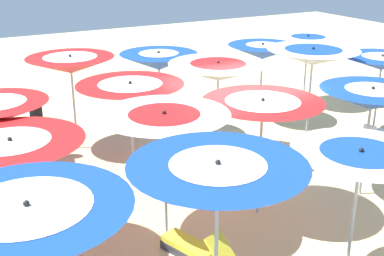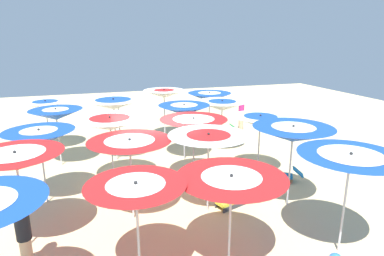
# 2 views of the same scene
# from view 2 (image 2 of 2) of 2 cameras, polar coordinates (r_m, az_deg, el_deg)

# --- Properties ---
(ground) EXTENTS (40.62, 40.62, 0.04)m
(ground) POSITION_cam_2_polar(r_m,az_deg,el_deg) (11.43, -6.48, -9.79)
(ground) COLOR beige
(beach_umbrella_0) EXTENTS (2.27, 2.27, 2.44)m
(beach_umbrella_0) POSITION_cam_2_polar(r_m,az_deg,el_deg) (7.97, 25.60, -5.53)
(beach_umbrella_0) COLOR #B2B2B7
(beach_umbrella_0) RESTS_ON ground
(beach_umbrella_1) EXTENTS (2.27, 2.27, 2.47)m
(beach_umbrella_1) POSITION_cam_2_polar(r_m,az_deg,el_deg) (9.70, 17.02, -1.00)
(beach_umbrella_1) COLOR #B2B2B7
(beach_umbrella_1) RESTS_ON ground
(beach_umbrella_2) EXTENTS (1.98, 1.98, 2.26)m
(beach_umbrella_2) POSITION_cam_2_polar(r_m,az_deg,el_deg) (11.66, 11.70, 1.18)
(beach_umbrella_2) COLOR #B2B2B7
(beach_umbrella_2) RESTS_ON ground
(beach_umbrella_3) EXTENTS (2.13, 2.13, 2.27)m
(beach_umbrella_3) POSITION_cam_2_polar(r_m,az_deg,el_deg) (14.13, 5.22, 3.85)
(beach_umbrella_3) COLOR #B2B2B7
(beach_umbrella_3) RESTS_ON ground
(beach_umbrella_4) EXTENTS (2.12, 2.12, 2.26)m
(beach_umbrella_4) POSITION_cam_2_polar(r_m,az_deg,el_deg) (16.30, 3.03, 5.34)
(beach_umbrella_4) COLOR #B2B2B7
(beach_umbrella_4) RESTS_ON ground
(beach_umbrella_5) EXTENTS (2.28, 2.28, 2.18)m
(beach_umbrella_5) POSITION_cam_2_polar(r_m,az_deg,el_deg) (6.83, 6.78, -9.79)
(beach_umbrella_5) COLOR #B2B2B7
(beach_umbrella_5) RESTS_ON ground
(beach_umbrella_6) EXTENTS (2.22, 2.22, 2.34)m
(beach_umbrella_6) POSITION_cam_2_polar(r_m,az_deg,el_deg) (8.99, 2.86, -2.29)
(beach_umbrella_6) COLOR #B2B2B7
(beach_umbrella_6) RESTS_ON ground
(beach_umbrella_7) EXTENTS (2.21, 2.21, 2.33)m
(beach_umbrella_7) POSITION_cam_2_polar(r_m,az_deg,el_deg) (10.73, 0.28, 0.83)
(beach_umbrella_7) COLOR #B2B2B7
(beach_umbrella_7) RESTS_ON ground
(beach_umbrella_8) EXTENTS (2.04, 2.04, 2.32)m
(beach_umbrella_8) POSITION_cam_2_polar(r_m,az_deg,el_deg) (13.03, -1.38, 3.17)
(beach_umbrella_8) COLOR #B2B2B7
(beach_umbrella_8) RESTS_ON ground
(beach_umbrella_9) EXTENTS (1.94, 1.94, 2.49)m
(beach_umbrella_9) POSITION_cam_2_polar(r_m,az_deg,el_deg) (15.74, -4.85, 5.90)
(beach_umbrella_9) COLOR #B2B2B7
(beach_umbrella_9) RESTS_ON ground
(beach_umbrella_10) EXTENTS (1.92, 1.92, 2.25)m
(beach_umbrella_10) POSITION_cam_2_polar(r_m,az_deg,el_deg) (6.39, -9.62, -11.03)
(beach_umbrella_10) COLOR #B2B2B7
(beach_umbrella_10) RESTS_ON ground
(beach_umbrella_11) EXTENTS (2.20, 2.20, 2.31)m
(beach_umbrella_11) POSITION_cam_2_polar(r_m,az_deg,el_deg) (8.74, -10.67, -3.10)
(beach_umbrella_11) COLOR #B2B2B7
(beach_umbrella_11) RESTS_ON ground
(beach_umbrella_12) EXTENTS (2.28, 2.28, 2.41)m
(beach_umbrella_12) POSITION_cam_2_polar(r_m,az_deg,el_deg) (10.87, -13.96, 0.74)
(beach_umbrella_12) COLOR #B2B2B7
(beach_umbrella_12) RESTS_ON ground
(beach_umbrella_13) EXTENTS (2.24, 2.24, 2.55)m
(beach_umbrella_13) POSITION_cam_2_polar(r_m,az_deg,el_deg) (13.28, -13.40, 4.02)
(beach_umbrella_13) COLOR #B2B2B7
(beach_umbrella_13) RESTS_ON ground
(beach_umbrella_14) EXTENTS (2.06, 2.06, 2.23)m
(beach_umbrella_14) POSITION_cam_2_polar(r_m,az_deg,el_deg) (15.34, -12.64, 4.39)
(beach_umbrella_14) COLOR #B2B2B7
(beach_umbrella_14) RESTS_ON ground
(beach_umbrella_16) EXTENTS (2.10, 2.10, 2.41)m
(beach_umbrella_16) POSITION_cam_2_polar(r_m,az_deg,el_deg) (8.37, -28.14, -5.07)
(beach_umbrella_16) COLOR #B2B2B7
(beach_umbrella_16) RESTS_ON ground
(beach_umbrella_17) EXTENTS (2.00, 2.00, 2.31)m
(beach_umbrella_17) POSITION_cam_2_polar(r_m,az_deg,el_deg) (10.45, -24.83, -1.50)
(beach_umbrella_17) COLOR #B2B2B7
(beach_umbrella_17) RESTS_ON ground
(beach_umbrella_18) EXTENTS (1.95, 1.95, 2.28)m
(beach_umbrella_18) POSITION_cam_2_polar(r_m,az_deg,el_deg) (13.41, -22.42, 2.17)
(beach_umbrella_18) COLOR #B2B2B7
(beach_umbrella_18) RESTS_ON ground
(beach_umbrella_19) EXTENTS (1.93, 1.93, 2.24)m
(beach_umbrella_19) POSITION_cam_2_polar(r_m,az_deg,el_deg) (15.53, -23.96, 3.59)
(beach_umbrella_19) COLOR #B2B2B7
(beach_umbrella_19) RESTS_ON ground
(lounger_0) EXTENTS (1.28, 0.87, 0.64)m
(lounger_0) POSITION_cam_2_polar(r_m,az_deg,el_deg) (15.39, -10.58, -2.35)
(lounger_0) COLOR olive
(lounger_0) RESTS_ON ground
(lounger_1) EXTENTS (0.90, 1.18, 0.53)m
(lounger_1) POSITION_cam_2_polar(r_m,az_deg,el_deg) (11.99, 15.48, -7.89)
(lounger_1) COLOR olive
(lounger_1) RESTS_ON ground
(lounger_2) EXTENTS (0.79, 1.43, 0.62)m
(lounger_2) POSITION_cam_2_polar(r_m,az_deg,el_deg) (10.10, 7.41, -11.92)
(lounger_2) COLOR #333338
(lounger_2) RESTS_ON ground
(lounger_3) EXTENTS (0.58, 1.40, 0.55)m
(lounger_3) POSITION_cam_2_polar(r_m,az_deg,el_deg) (16.95, 5.43, -0.51)
(lounger_3) COLOR olive
(lounger_3) RESTS_ON ground
(beachgoer_0) EXTENTS (0.30, 0.30, 1.77)m
(beachgoer_0) POSITION_cam_2_polar(r_m,az_deg,el_deg) (17.55, 8.49, 2.41)
(beachgoer_0) COLOR #D8A87F
(beachgoer_0) RESTS_ON ground
(beachgoer_1) EXTENTS (0.30, 0.30, 1.63)m
(beachgoer_1) POSITION_cam_2_polar(r_m,az_deg,el_deg) (8.02, -27.02, -16.15)
(beachgoer_1) COLOR #D8A87F
(beachgoer_1) RESTS_ON ground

